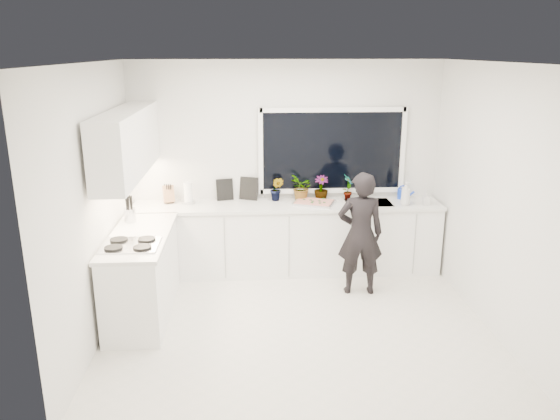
{
  "coord_description": "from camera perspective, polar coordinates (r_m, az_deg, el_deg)",
  "views": [
    {
      "loc": [
        -0.5,
        -5.24,
        2.82
      ],
      "look_at": [
        -0.16,
        0.4,
        1.15
      ],
      "focal_mm": 35.0,
      "sensor_mm": 36.0,
      "label": 1
    }
  ],
  "objects": [
    {
      "name": "pizza_tray",
      "position": [
        6.97,
        3.58,
        0.75
      ],
      "size": [
        0.59,
        0.52,
        0.03
      ],
      "primitive_type": "cube",
      "rotation": [
        0.0,
        0.0,
        -0.36
      ],
      "color": "silver",
      "rests_on": "countertop_back"
    },
    {
      "name": "soap_bottles",
      "position": [
        7.07,
        13.41,
        1.6
      ],
      "size": [
        0.38,
        0.15,
        0.31
      ],
      "color": "#D8BF66",
      "rests_on": "countertop_back"
    },
    {
      "name": "herb_plants",
      "position": [
        7.11,
        2.99,
        2.33
      ],
      "size": [
        1.13,
        0.34,
        0.34
      ],
      "color": "#26662D",
      "rests_on": "countertop_back"
    },
    {
      "name": "wall_right",
      "position": [
        5.99,
        21.44,
        1.11
      ],
      "size": [
        0.02,
        3.5,
        2.7
      ],
      "primitive_type": "cube",
      "color": "white",
      "rests_on": "ground"
    },
    {
      "name": "watering_can",
      "position": [
        7.37,
        12.69,
        1.65
      ],
      "size": [
        0.15,
        0.15,
        0.13
      ],
      "primitive_type": "cylinder",
      "rotation": [
        0.0,
        0.0,
        -0.07
      ],
      "color": "blue",
      "rests_on": "countertop_back"
    },
    {
      "name": "wall_left",
      "position": [
        5.65,
        -18.85,
        0.48
      ],
      "size": [
        0.02,
        3.5,
        2.7
      ],
      "primitive_type": "cube",
      "color": "white",
      "rests_on": "ground"
    },
    {
      "name": "base_cabinets_back",
      "position": [
        7.11,
        0.77,
        -3.07
      ],
      "size": [
        3.92,
        0.58,
        0.88
      ],
      "primitive_type": "cube",
      "color": "white",
      "rests_on": "floor"
    },
    {
      "name": "countertop_back",
      "position": [
        6.97,
        0.79,
        0.47
      ],
      "size": [
        3.94,
        0.62,
        0.04
      ],
      "primitive_type": "cube",
      "color": "silver",
      "rests_on": "base_cabinets_back"
    },
    {
      "name": "pizza",
      "position": [
        6.96,
        3.59,
        0.88
      ],
      "size": [
        0.54,
        0.46,
        0.01
      ],
      "primitive_type": "cube",
      "rotation": [
        0.0,
        0.0,
        -0.36
      ],
      "color": "red",
      "rests_on": "pizza_tray"
    },
    {
      "name": "sink",
      "position": [
        7.14,
        9.22,
        0.39
      ],
      "size": [
        0.58,
        0.42,
        0.14
      ],
      "primitive_type": "cube",
      "color": "silver",
      "rests_on": "countertop_back"
    },
    {
      "name": "base_cabinets_left",
      "position": [
        6.18,
        -14.19,
        -6.69
      ],
      "size": [
        0.58,
        1.6,
        0.88
      ],
      "primitive_type": "cube",
      "color": "white",
      "rests_on": "floor"
    },
    {
      "name": "countertop_left",
      "position": [
        6.02,
        -14.5,
        -2.66
      ],
      "size": [
        0.62,
        1.6,
        0.04
      ],
      "primitive_type": "cube",
      "color": "silver",
      "rests_on": "base_cabinets_left"
    },
    {
      "name": "picture_frame_large",
      "position": [
        7.15,
        -5.79,
        2.14
      ],
      "size": [
        0.22,
        0.07,
        0.28
      ],
      "primitive_type": "cube",
      "rotation": [
        0.0,
        0.0,
        0.24
      ],
      "color": "black",
      "rests_on": "countertop_back"
    },
    {
      "name": "window",
      "position": [
        7.16,
        5.46,
        6.18
      ],
      "size": [
        1.8,
        0.02,
        1.0
      ],
      "primitive_type": "cube",
      "color": "black",
      "rests_on": "wall_back"
    },
    {
      "name": "stovetop",
      "position": [
        5.69,
        -15.36,
        -3.48
      ],
      "size": [
        0.56,
        0.48,
        0.03
      ],
      "primitive_type": "cube",
      "color": "black",
      "rests_on": "countertop_left"
    },
    {
      "name": "upper_cabinets",
      "position": [
        6.15,
        -15.64,
        6.8
      ],
      "size": [
        0.34,
        2.1,
        0.7
      ],
      "primitive_type": "cube",
      "color": "white",
      "rests_on": "wall_left"
    },
    {
      "name": "paper_towel_roll",
      "position": [
        7.06,
        -9.57,
        1.71
      ],
      "size": [
        0.14,
        0.14,
        0.26
      ],
      "primitive_type": "cylinder",
      "rotation": [
        0.0,
        0.0,
        0.27
      ],
      "color": "white",
      "rests_on": "countertop_back"
    },
    {
      "name": "picture_frame_small",
      "position": [
        7.14,
        -3.28,
        2.27
      ],
      "size": [
        0.24,
        0.11,
        0.3
      ],
      "primitive_type": "cube",
      "rotation": [
        0.0,
        0.0,
        -0.39
      ],
      "color": "black",
      "rests_on": "countertop_back"
    },
    {
      "name": "knife_block",
      "position": [
        7.13,
        -11.56,
        1.59
      ],
      "size": [
        0.16,
        0.14,
        0.22
      ],
      "primitive_type": "cube",
      "rotation": [
        0.0,
        0.0,
        0.34
      ],
      "color": "#976F46",
      "rests_on": "countertop_back"
    },
    {
      "name": "ceiling",
      "position": [
        5.26,
        2.06,
        15.27
      ],
      "size": [
        4.0,
        3.5,
        0.02
      ],
      "primitive_type": "cube",
      "color": "white",
      "rests_on": "wall_back"
    },
    {
      "name": "utensil_crock",
      "position": [
        6.45,
        -15.4,
        -0.53
      ],
      "size": [
        0.15,
        0.15,
        0.16
      ],
      "primitive_type": "cylinder",
      "rotation": [
        0.0,
        0.0,
        0.18
      ],
      "color": "#B8B7BC",
      "rests_on": "countertop_left"
    },
    {
      "name": "wall_back",
      "position": [
        7.17,
        0.61,
        4.64
      ],
      "size": [
        4.0,
        0.02,
        2.7
      ],
      "primitive_type": "cube",
      "color": "white",
      "rests_on": "ground"
    },
    {
      "name": "person",
      "position": [
        6.47,
        8.38,
        -2.47
      ],
      "size": [
        0.55,
        0.38,
        1.48
      ],
      "primitive_type": "imported",
      "rotation": [
        0.0,
        0.0,
        3.1
      ],
      "color": "black",
      "rests_on": "floor"
    },
    {
      "name": "faucet",
      "position": [
        7.28,
        8.94,
        2.04
      ],
      "size": [
        0.03,
        0.03,
        0.22
      ],
      "primitive_type": "cylinder",
      "color": "silver",
      "rests_on": "countertop_back"
    },
    {
      "name": "floor",
      "position": [
        5.97,
        1.79,
        -11.81
      ],
      "size": [
        4.0,
        3.5,
        0.02
      ],
      "primitive_type": "cube",
      "color": "beige",
      "rests_on": "ground"
    }
  ]
}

